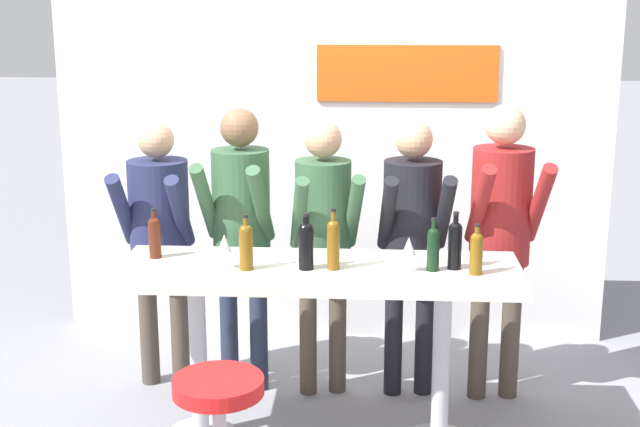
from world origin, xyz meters
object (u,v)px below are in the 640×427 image
object	(u,v)px
wine_bottle_2	(476,251)
wine_bottle_6	(155,235)
tasting_table	(319,295)
wine_bottle_3	(306,243)
person_left	(241,218)
wine_bottle_0	(433,247)
wine_bottle_4	(246,244)
wine_bottle_1	(455,243)
wine_glass_1	(224,244)
person_far_left	(159,226)
person_center	(412,228)
wine_bottle_5	(333,242)
person_center_left	(323,227)
wine_glass_0	(409,247)
person_center_right	(501,220)

from	to	relation	value
wine_bottle_2	wine_bottle_6	size ratio (longest dim) A/B	0.96
tasting_table	wine_bottle_3	size ratio (longest dim) A/B	7.08
person_left	wine_bottle_0	world-z (taller)	person_left
person_left	wine_bottle_2	distance (m)	1.44
wine_bottle_0	wine_bottle_4	distance (m)	0.93
wine_bottle_1	wine_glass_1	bearing A→B (deg)	-176.97
person_far_left	wine_bottle_4	size ratio (longest dim) A/B	5.67
wine_bottle_6	person_left	bearing A→B (deg)	54.01
person_center	wine_bottle_4	bearing A→B (deg)	-147.62
person_left	person_center	size ratio (longest dim) A/B	1.04
person_far_left	person_center	xyz separation A→B (m)	(1.46, -0.05, 0.02)
person_far_left	wine_bottle_6	size ratio (longest dim) A/B	6.04
wine_bottle_4	wine_bottle_5	xyz separation A→B (m)	(0.43, 0.03, 0.01)
person_center_left	wine_bottle_6	xyz separation A→B (m)	(-0.85, -0.48, 0.07)
wine_bottle_1	wine_glass_0	xyz separation A→B (m)	(-0.23, -0.06, -0.01)
wine_bottle_1	wine_bottle_2	distance (m)	0.13
wine_bottle_0	wine_bottle_5	world-z (taller)	wine_bottle_5
wine_bottle_4	wine_glass_1	size ratio (longest dim) A/B	1.59
wine_bottle_0	wine_bottle_1	size ratio (longest dim) A/B	0.91
wine_bottle_0	wine_bottle_6	world-z (taller)	wine_bottle_0
person_far_left	wine_bottle_0	world-z (taller)	person_far_left
person_far_left	person_left	world-z (taller)	person_left
person_center_left	wine_bottle_2	bearing A→B (deg)	-51.29
person_center_left	person_center_right	xyz separation A→B (m)	(1.00, 0.00, 0.06)
person_left	wine_bottle_5	distance (m)	0.87
wine_bottle_6	wine_glass_0	world-z (taller)	wine_bottle_6
person_center	wine_bottle_4	world-z (taller)	person_center
person_far_left	wine_bottle_3	size ratio (longest dim) A/B	5.54
wine_bottle_1	wine_bottle_2	world-z (taller)	wine_bottle_1
wine_bottle_4	wine_bottle_1	bearing A→B (deg)	3.95
wine_bottle_2	wine_bottle_4	distance (m)	1.13
wine_bottle_2	wine_glass_1	xyz separation A→B (m)	(-1.24, 0.02, 0.01)
wine_glass_1	wine_glass_0	bearing A→B (deg)	0.10
person_center	person_center_left	bearing A→B (deg)	175.75
person_center	wine_bottle_5	distance (m)	0.77
person_left	wine_bottle_6	world-z (taller)	person_left
tasting_table	person_center	xyz separation A→B (m)	(0.49, 0.59, 0.20)
wine_bottle_5	wine_bottle_6	bearing A→B (deg)	171.30
person_left	wine_bottle_3	bearing A→B (deg)	-49.94
person_far_left	wine_bottle_0	xyz separation A→B (m)	(1.54, -0.68, 0.10)
wine_bottle_0	wine_glass_1	xyz separation A→B (m)	(-1.04, -0.03, 0.00)
wine_bottle_6	wine_bottle_5	bearing A→B (deg)	-8.70
wine_bottle_2	wine_glass_0	world-z (taller)	wine_bottle_2
person_far_left	wine_glass_0	bearing A→B (deg)	-23.31
person_far_left	wine_bottle_0	size ratio (longest dim) A/B	5.96
tasting_table	person_far_left	world-z (taller)	person_far_left
person_center	wine_bottle_6	xyz separation A→B (m)	(-1.35, -0.50, 0.07)
person_center	tasting_table	bearing A→B (deg)	-135.50
person_left	wine_glass_0	size ratio (longest dim) A/B	9.49
person_center_right	wine_bottle_3	bearing A→B (deg)	-156.47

